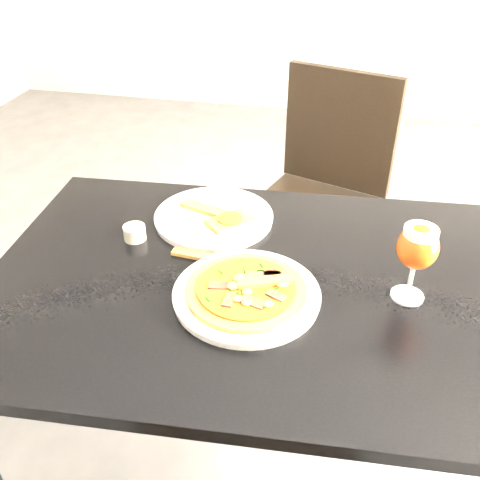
% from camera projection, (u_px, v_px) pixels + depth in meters
% --- Properties ---
extents(ground, '(6.00, 6.00, 0.00)m').
position_uv_depth(ground, '(240.00, 440.00, 1.69)').
color(ground, '#545557').
rests_on(ground, ground).
extents(dining_table, '(1.25, 0.88, 0.75)m').
position_uv_depth(dining_table, '(260.00, 309.00, 1.21)').
color(dining_table, black).
rests_on(dining_table, ground).
extents(chair_far, '(0.55, 0.55, 0.94)m').
position_uv_depth(chair_far, '(321.00, 195.00, 1.95)').
color(chair_far, black).
rests_on(chair_far, ground).
extents(plate_main, '(0.31, 0.31, 0.02)m').
position_uv_depth(plate_main, '(247.00, 295.00, 1.10)').
color(plate_main, white).
rests_on(plate_main, dining_table).
extents(pizza, '(0.25, 0.25, 0.03)m').
position_uv_depth(pizza, '(247.00, 289.00, 1.09)').
color(pizza, brown).
rests_on(pizza, plate_main).
extents(plate_second, '(0.32, 0.32, 0.02)m').
position_uv_depth(plate_second, '(214.00, 217.00, 1.36)').
color(plate_second, white).
rests_on(plate_second, dining_table).
extents(crust_scraps, '(0.21, 0.14, 0.02)m').
position_uv_depth(crust_scraps, '(222.00, 217.00, 1.33)').
color(crust_scraps, brown).
rests_on(crust_scraps, plate_second).
extents(loose_crust, '(0.11, 0.03, 0.01)m').
position_uv_depth(loose_crust, '(194.00, 255.00, 1.23)').
color(loose_crust, brown).
rests_on(loose_crust, dining_table).
extents(sauce_cup, '(0.05, 0.05, 0.04)m').
position_uv_depth(sauce_cup, '(135.00, 232.00, 1.28)').
color(sauce_cup, '#B3B2A1').
rests_on(sauce_cup, dining_table).
extents(beer_glass, '(0.08, 0.08, 0.17)m').
position_uv_depth(beer_glass, '(418.00, 248.00, 1.04)').
color(beer_glass, silver).
rests_on(beer_glass, dining_table).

